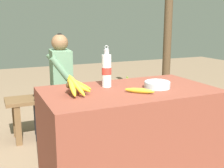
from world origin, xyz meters
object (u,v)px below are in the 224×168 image
at_px(water_bottle, 107,70).
at_px(banana_bunch_green, 130,82).
at_px(serving_bowl, 157,84).
at_px(loose_banana_front, 139,91).
at_px(banana_bunch_ripe, 75,85).
at_px(seated_vendor, 57,78).
at_px(wooden_bench, 88,98).
at_px(support_post_far, 168,21).

relative_size(water_bottle, banana_bunch_green, 1.01).
height_order(serving_bowl, loose_banana_front, serving_bowl).
bearing_deg(serving_bowl, loose_banana_front, -157.15).
bearing_deg(loose_banana_front, water_bottle, 115.87).
distance_m(banana_bunch_ripe, seated_vendor, 1.08).
relative_size(banana_bunch_ripe, loose_banana_front, 1.71).
xyz_separation_m(water_bottle, banana_bunch_green, (0.71, 0.98, -0.35)).
bearing_deg(banana_bunch_green, seated_vendor, -178.16).
relative_size(wooden_bench, banana_bunch_green, 5.61).
height_order(water_bottle, wooden_bench, water_bottle).
relative_size(banana_bunch_ripe, seated_vendor, 0.28).
height_order(loose_banana_front, banana_bunch_green, loose_banana_front).
bearing_deg(water_bottle, seated_vendor, 100.42).
distance_m(banana_bunch_green, support_post_far, 1.17).
height_order(banana_bunch_ripe, loose_banana_front, banana_bunch_ripe).
bearing_deg(banana_bunch_ripe, wooden_bench, 66.80).
relative_size(serving_bowl, support_post_far, 0.08).
height_order(banana_bunch_ripe, serving_bowl, banana_bunch_ripe).
xyz_separation_m(banana_bunch_ripe, seated_vendor, (0.11, 1.07, -0.16)).
relative_size(serving_bowl, seated_vendor, 0.18).
height_order(serving_bowl, seated_vendor, seated_vendor).
height_order(wooden_bench, banana_bunch_green, banana_bunch_green).
bearing_deg(seated_vendor, loose_banana_front, 109.61).
distance_m(serving_bowl, loose_banana_front, 0.22).
distance_m(serving_bowl, banana_bunch_green, 1.25).
distance_m(loose_banana_front, banana_bunch_green, 1.40).
height_order(banana_bunch_ripe, water_bottle, water_bottle).
relative_size(banana_bunch_ripe, banana_bunch_green, 0.98).
bearing_deg(seated_vendor, banana_bunch_green, -172.67).
relative_size(seated_vendor, support_post_far, 0.45).
bearing_deg(support_post_far, banana_bunch_ripe, -139.98).
relative_size(serving_bowl, wooden_bench, 0.11).
bearing_deg(banana_bunch_green, wooden_bench, -179.89).
height_order(water_bottle, banana_bunch_green, water_bottle).
distance_m(loose_banana_front, seated_vendor, 1.27).
relative_size(serving_bowl, loose_banana_front, 1.09).
xyz_separation_m(banana_bunch_ripe, wooden_bench, (0.47, 1.09, -0.42)).
bearing_deg(banana_bunch_ripe, banana_bunch_green, 47.66).
relative_size(seated_vendor, banana_bunch_green, 3.50).
xyz_separation_m(serving_bowl, seated_vendor, (-0.51, 1.14, -0.12)).
bearing_deg(loose_banana_front, support_post_far, 50.36).
xyz_separation_m(water_bottle, loose_banana_front, (0.13, -0.28, -0.11)).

